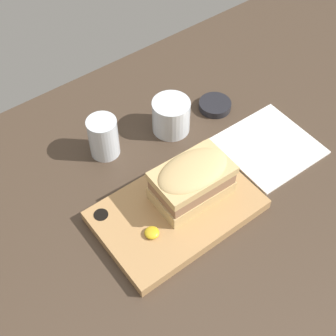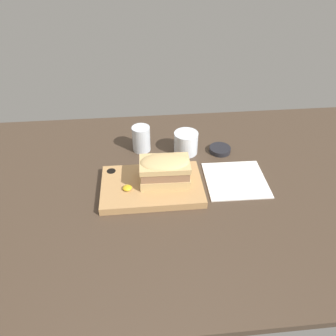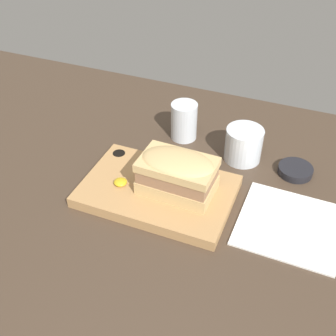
# 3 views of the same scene
# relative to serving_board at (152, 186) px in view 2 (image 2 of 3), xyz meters

# --- Properties ---
(dining_table) EXTENTS (1.63, 0.91, 0.02)m
(dining_table) POSITION_rel_serving_board_xyz_m (0.03, 0.01, -0.02)
(dining_table) COLOR #423326
(dining_table) RESTS_ON ground
(serving_board) EXTENTS (0.30, 0.20, 0.02)m
(serving_board) POSITION_rel_serving_board_xyz_m (0.00, 0.00, 0.00)
(serving_board) COLOR tan
(serving_board) RESTS_ON dining_table
(sandwich) EXTENTS (0.15, 0.09, 0.08)m
(sandwich) POSITION_rel_serving_board_xyz_m (0.04, 0.01, 0.06)
(sandwich) COLOR tan
(sandwich) RESTS_ON serving_board
(mustard_dollop) EXTENTS (0.03, 0.03, 0.01)m
(mustard_dollop) POSITION_rel_serving_board_xyz_m (-0.07, -0.02, 0.02)
(mustard_dollop) COLOR gold
(mustard_dollop) RESTS_ON serving_board
(water_glass) EXTENTS (0.06, 0.06, 0.09)m
(water_glass) POSITION_rel_serving_board_xyz_m (-0.02, 0.22, 0.03)
(water_glass) COLOR silver
(water_glass) RESTS_ON dining_table
(wine_glass) EXTENTS (0.08, 0.08, 0.08)m
(wine_glass) POSITION_rel_serving_board_xyz_m (0.13, 0.19, 0.02)
(wine_glass) COLOR silver
(wine_glass) RESTS_ON dining_table
(napkin) EXTENTS (0.19, 0.19, 0.00)m
(napkin) POSITION_rel_serving_board_xyz_m (0.26, 0.02, -0.01)
(napkin) COLOR white
(napkin) RESTS_ON dining_table
(condiment_dish) EXTENTS (0.07, 0.07, 0.02)m
(condiment_dish) POSITION_rel_serving_board_xyz_m (0.25, 0.18, -0.00)
(condiment_dish) COLOR black
(condiment_dish) RESTS_ON dining_table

